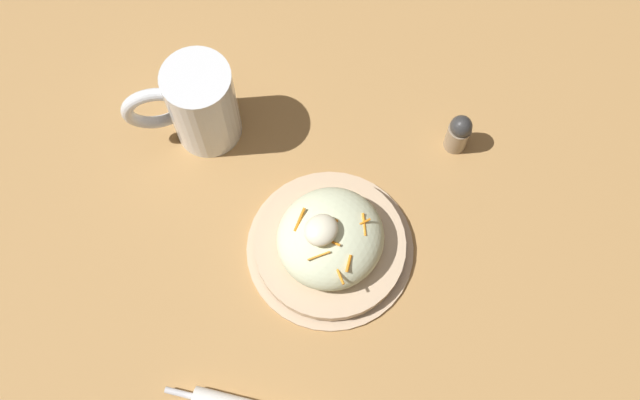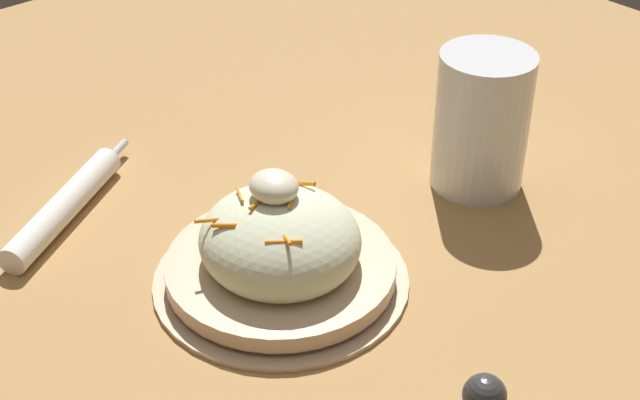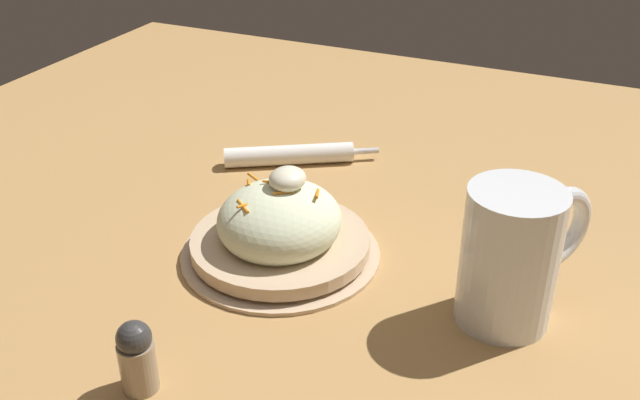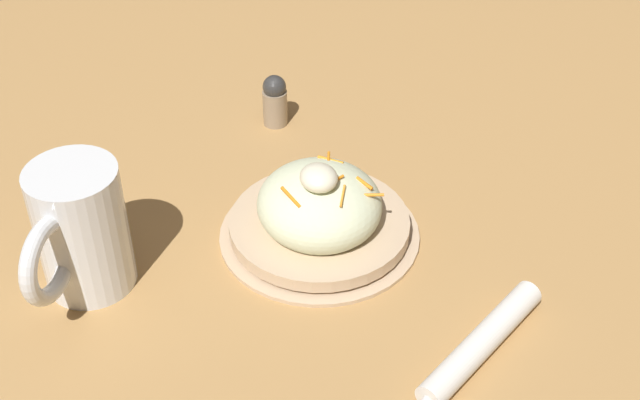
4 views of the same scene
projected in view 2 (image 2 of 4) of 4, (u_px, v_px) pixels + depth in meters
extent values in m
plane|color=#B2844C|center=(308.00, 267.00, 0.81)|extent=(1.43, 1.43, 0.00)
cylinder|color=#D1B28E|center=(278.00, 275.00, 0.79)|extent=(0.22, 0.22, 0.01)
cylinder|color=#D1B28E|center=(278.00, 264.00, 0.78)|extent=(0.20, 0.20, 0.01)
ellipsoid|color=beige|center=(277.00, 238.00, 0.77)|extent=(0.14, 0.13, 0.08)
cylinder|color=orange|center=(299.00, 183.00, 0.78)|extent=(0.03, 0.01, 0.01)
cylinder|color=orange|center=(284.00, 242.00, 0.71)|extent=(0.02, 0.02, 0.00)
cylinder|color=orange|center=(240.00, 195.00, 0.76)|extent=(0.03, 0.02, 0.01)
cylinder|color=orange|center=(257.00, 203.00, 0.74)|extent=(0.01, 0.02, 0.00)
cylinder|color=orange|center=(224.00, 226.00, 0.73)|extent=(0.02, 0.01, 0.01)
cylinder|color=orange|center=(291.00, 201.00, 0.74)|extent=(0.02, 0.02, 0.00)
cylinder|color=orange|center=(285.00, 237.00, 0.71)|extent=(0.03, 0.01, 0.01)
cylinder|color=orange|center=(213.00, 220.00, 0.74)|extent=(0.02, 0.03, 0.01)
ellipsoid|color=#EFEACC|center=(274.00, 186.00, 0.75)|extent=(0.04, 0.04, 0.02)
cylinder|color=white|center=(482.00, 121.00, 0.88)|extent=(0.09, 0.09, 0.14)
cylinder|color=gold|center=(479.00, 142.00, 0.89)|extent=(0.08, 0.08, 0.09)
cylinder|color=white|center=(485.00, 96.00, 0.86)|extent=(0.08, 0.08, 0.01)
torus|color=white|center=(465.00, 81.00, 0.92)|extent=(0.08, 0.06, 0.09)
cylinder|color=white|center=(63.00, 207.00, 0.86)|extent=(0.11, 0.16, 0.03)
cylinder|color=silver|center=(117.00, 151.00, 0.94)|extent=(0.03, 0.04, 0.01)
sphere|color=#333333|center=(485.00, 395.00, 0.61)|extent=(0.03, 0.03, 0.03)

